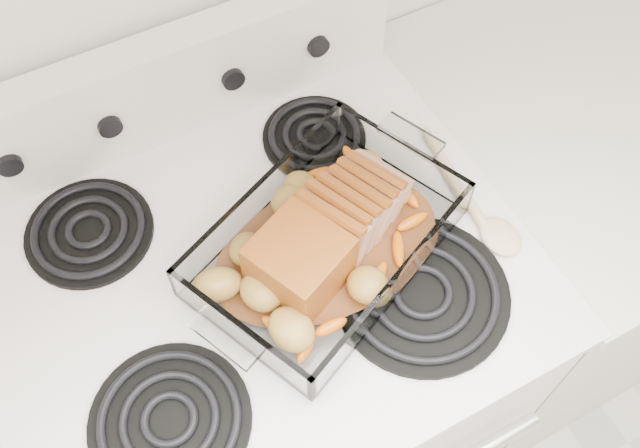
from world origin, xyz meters
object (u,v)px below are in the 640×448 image
electric_range (270,372)px  pork_roast (317,238)px  baking_dish (327,245)px  counter_right (536,240)px

electric_range → pork_roast: (0.09, -0.04, 0.51)m
baking_dish → pork_roast: 0.04m
counter_right → baking_dish: (-0.56, -0.04, 0.50)m
pork_roast → electric_range: bearing=177.5°
electric_range → counter_right: bearing=-0.1°
counter_right → baking_dish: 0.75m
baking_dish → pork_roast: pork_roast is taller
baking_dish → pork_roast: (-0.02, 0.00, 0.03)m
baking_dish → pork_roast: bearing=156.5°
counter_right → electric_range: bearing=179.9°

